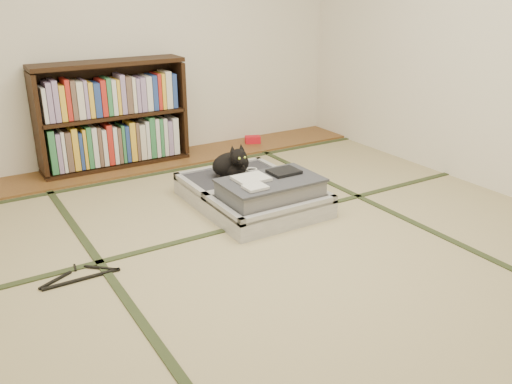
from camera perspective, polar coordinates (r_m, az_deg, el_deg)
floor at (r=3.38m, az=2.39°, el=-5.97°), size 4.50×4.50×0.00m
wood_strip at (r=5.03m, az=-10.37°, el=3.19°), size 4.00×0.50×0.02m
red_item at (r=5.48m, az=-0.35°, el=5.54°), size 0.17×0.14×0.07m
tatami_borders at (r=3.75m, az=-1.80°, el=-2.96°), size 4.00×4.50×0.01m
bookcase at (r=4.87m, az=-14.84°, el=7.64°), size 1.28×0.29×0.92m
suitcase at (r=3.93m, az=-0.15°, el=-0.14°), size 0.78×1.04×0.31m
cat at (r=4.11m, az=-2.48°, el=2.96°), size 0.35×0.35×0.28m
cable_coil at (r=4.25m, az=-0.54°, el=2.30°), size 0.11×0.11×0.03m
hanger at (r=3.21m, az=-18.01°, el=-8.44°), size 0.44×0.20×0.01m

